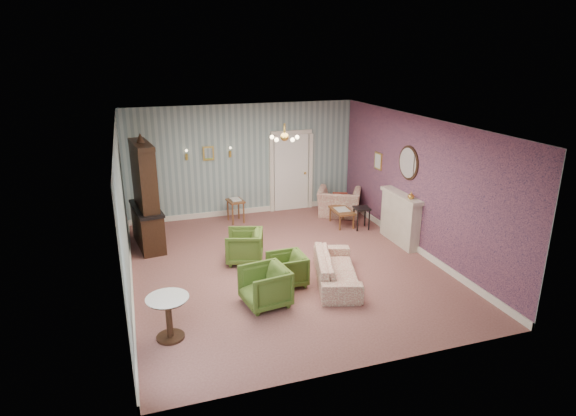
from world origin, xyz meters
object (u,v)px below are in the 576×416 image
object	(u,v)px
olive_chair_c	(244,245)
side_table_black	(361,218)
sofa_chintz	(337,265)
coffee_table	(342,217)
olive_chair_b	(287,268)
fireplace	(400,218)
dresser	(145,193)
pedestal_table	(169,318)
olive_chair_a	(265,285)
wingback_chair	(339,198)

from	to	relation	value
olive_chair_c	side_table_black	xyz separation A→B (m)	(3.16, 0.98, -0.10)
sofa_chintz	coffee_table	world-z (taller)	sofa_chintz
olive_chair_b	fireplace	size ratio (longest dim) A/B	0.48
dresser	pedestal_table	world-z (taller)	dresser
side_table_black	pedestal_table	size ratio (longest dim) A/B	0.78
olive_chair_a	olive_chair_b	bearing A→B (deg)	127.15
olive_chair_b	coffee_table	world-z (taller)	olive_chair_b
wingback_chair	coffee_table	size ratio (longest dim) A/B	1.36
olive_chair_c	coffee_table	distance (m)	3.14
olive_chair_c	fireplace	bearing A→B (deg)	106.34
olive_chair_b	fireplace	world-z (taller)	fireplace
olive_chair_b	dresser	size ratio (longest dim) A/B	0.27
olive_chair_a	pedestal_table	distance (m)	1.74
sofa_chintz	coffee_table	xyz separation A→B (m)	(1.39, 2.85, -0.16)
sofa_chintz	dresser	world-z (taller)	dresser
coffee_table	pedestal_table	bearing A→B (deg)	-140.37
olive_chair_b	pedestal_table	world-z (taller)	pedestal_table
sofa_chintz	side_table_black	bearing A→B (deg)	-18.55
olive_chair_a	pedestal_table	size ratio (longest dim) A/B	1.08
olive_chair_c	coffee_table	size ratio (longest dim) A/B	0.93
sofa_chintz	dresser	distance (m)	4.51
olive_chair_a	dresser	world-z (taller)	dresser
sofa_chintz	fireplace	size ratio (longest dim) A/B	1.33
sofa_chintz	dresser	bearing A→B (deg)	64.42
olive_chair_c	coffee_table	bearing A→B (deg)	133.67
olive_chair_b	side_table_black	xyz separation A→B (m)	(2.65, 2.23, -0.06)
olive_chair_b	olive_chair_c	distance (m)	1.35
olive_chair_c	side_table_black	distance (m)	3.31
sofa_chintz	pedestal_table	size ratio (longest dim) A/B	2.63
fireplace	pedestal_table	xyz separation A→B (m)	(-5.32, -2.32, -0.23)
sofa_chintz	pedestal_table	bearing A→B (deg)	123.07
olive_chair_c	dresser	distance (m)	2.53
wingback_chair	side_table_black	distance (m)	1.13
coffee_table	dresser	bearing A→B (deg)	178.44
pedestal_table	olive_chair_c	bearing A→B (deg)	54.01
wingback_chair	side_table_black	size ratio (longest dim) A/B	1.98
olive_chair_a	pedestal_table	xyz separation A→B (m)	(-1.66, -0.54, -0.03)
olive_chair_a	sofa_chintz	world-z (taller)	olive_chair_a
olive_chair_c	fireplace	world-z (taller)	fireplace
olive_chair_c	side_table_black	size ratio (longest dim) A/B	1.35
olive_chair_b	sofa_chintz	xyz separation A→B (m)	(0.91, -0.22, 0.03)
wingback_chair	dresser	distance (m)	4.99
wingback_chair	pedestal_table	distance (m)	6.57
olive_chair_b	wingback_chair	world-z (taller)	wingback_chair
olive_chair_c	wingback_chair	size ratio (longest dim) A/B	0.68
wingback_chair	pedestal_table	xyz separation A→B (m)	(-4.80, -4.49, -0.12)
olive_chair_b	fireplace	xyz separation A→B (m)	(3.07, 1.17, 0.24)
olive_chair_c	side_table_black	bearing A→B (deg)	124.81
olive_chair_c	wingback_chair	bearing A→B (deg)	141.93
olive_chair_c	olive_chair_a	bearing A→B (deg)	15.12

